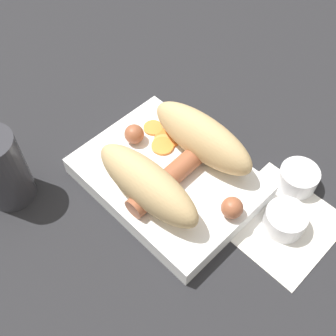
{
  "coord_description": "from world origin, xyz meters",
  "views": [
    {
      "loc": [
        -0.22,
        0.22,
        0.47
      ],
      "look_at": [
        0.0,
        0.0,
        0.04
      ],
      "focal_mm": 45.0,
      "sensor_mm": 36.0,
      "label": 1
    }
  ],
  "objects_px": {
    "bread_roll": "(176,160)",
    "condiment_cup_near": "(285,221)",
    "drink_glass": "(1,169)",
    "condiment_cup_far": "(298,179)",
    "food_tray": "(168,179)",
    "sausage": "(180,169)"
  },
  "relations": [
    {
      "from": "bread_roll",
      "to": "condiment_cup_near",
      "type": "relative_size",
      "value": 3.1
    },
    {
      "from": "bread_roll",
      "to": "drink_glass",
      "type": "height_order",
      "value": "drink_glass"
    },
    {
      "from": "condiment_cup_far",
      "to": "drink_glass",
      "type": "relative_size",
      "value": 0.48
    },
    {
      "from": "food_tray",
      "to": "bread_roll",
      "type": "distance_m",
      "value": 0.05
    },
    {
      "from": "sausage",
      "to": "condiment_cup_near",
      "type": "xyz_separation_m",
      "value": [
        -0.13,
        -0.05,
        -0.03
      ]
    },
    {
      "from": "food_tray",
      "to": "bread_roll",
      "type": "xyz_separation_m",
      "value": [
        -0.01,
        -0.0,
        0.05
      ]
    },
    {
      "from": "sausage",
      "to": "condiment_cup_near",
      "type": "relative_size",
      "value": 3.75
    },
    {
      "from": "bread_roll",
      "to": "condiment_cup_far",
      "type": "xyz_separation_m",
      "value": [
        -0.11,
        -0.12,
        -0.05
      ]
    },
    {
      "from": "condiment_cup_near",
      "to": "sausage",
      "type": "bearing_deg",
      "value": 20.26
    },
    {
      "from": "condiment_cup_far",
      "to": "drink_glass",
      "type": "bearing_deg",
      "value": 47.08
    },
    {
      "from": "condiment_cup_near",
      "to": "drink_glass",
      "type": "relative_size",
      "value": 0.48
    },
    {
      "from": "condiment_cup_far",
      "to": "drink_glass",
      "type": "height_order",
      "value": "drink_glass"
    },
    {
      "from": "sausage",
      "to": "drink_glass",
      "type": "xyz_separation_m",
      "value": [
        0.15,
        0.16,
        0.01
      ]
    },
    {
      "from": "food_tray",
      "to": "sausage",
      "type": "distance_m",
      "value": 0.03
    },
    {
      "from": "drink_glass",
      "to": "condiment_cup_near",
      "type": "bearing_deg",
      "value": -142.97
    },
    {
      "from": "condiment_cup_far",
      "to": "food_tray",
      "type": "bearing_deg",
      "value": 44.94
    },
    {
      "from": "food_tray",
      "to": "sausage",
      "type": "height_order",
      "value": "sausage"
    },
    {
      "from": "food_tray",
      "to": "sausage",
      "type": "xyz_separation_m",
      "value": [
        -0.01,
        -0.01,
        0.03
      ]
    },
    {
      "from": "food_tray",
      "to": "condiment_cup_far",
      "type": "height_order",
      "value": "condiment_cup_far"
    },
    {
      "from": "drink_glass",
      "to": "bread_roll",
      "type": "bearing_deg",
      "value": -132.11
    },
    {
      "from": "bread_roll",
      "to": "sausage",
      "type": "distance_m",
      "value": 0.02
    },
    {
      "from": "food_tray",
      "to": "drink_glass",
      "type": "xyz_separation_m",
      "value": [
        0.14,
        0.15,
        0.04
      ]
    }
  ]
}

